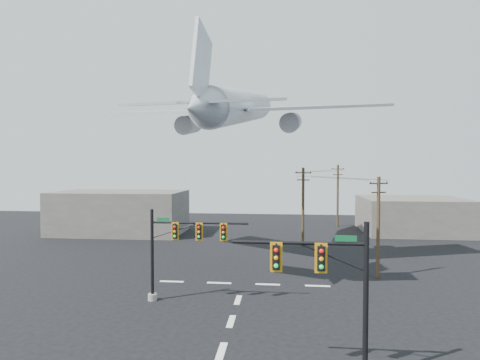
# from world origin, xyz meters

# --- Properties ---
(ground) EXTENTS (120.00, 120.00, 0.00)m
(ground) POSITION_xyz_m (0.00, 0.00, 0.00)
(ground) COLOR black
(ground) RESTS_ON ground
(lane_markings) EXTENTS (14.00, 21.20, 0.01)m
(lane_markings) POSITION_xyz_m (0.00, 5.33, 0.01)
(lane_markings) COLOR white
(lane_markings) RESTS_ON ground
(signal_mast_near) EXTENTS (6.41, 0.79, 7.14)m
(signal_mast_near) POSITION_xyz_m (5.59, -1.99, 3.81)
(signal_mast_near) COLOR gray
(signal_mast_near) RESTS_ON ground
(signal_mast_far) EXTENTS (7.23, 0.72, 6.56)m
(signal_mast_far) POSITION_xyz_m (-4.34, 7.26, 3.75)
(signal_mast_far) COLOR gray
(signal_mast_far) RESTS_ON ground
(utility_pole_a) EXTENTS (1.68, 0.70, 8.73)m
(utility_pole_a) POSITION_xyz_m (11.36, 14.91, 4.57)
(utility_pole_a) COLOR #48351E
(utility_pole_a) RESTS_ON ground
(utility_pole_b) EXTENTS (1.90, 0.49, 9.46)m
(utility_pole_b) POSITION_xyz_m (5.68, 28.08, 4.95)
(utility_pole_b) COLOR #48351E
(utility_pole_b) RESTS_ON ground
(utility_pole_c) EXTENTS (2.01, 0.34, 9.83)m
(utility_pole_c) POSITION_xyz_m (12.01, 44.49, 5.15)
(utility_pole_c) COLOR #48351E
(utility_pole_c) RESTS_ON ground
(power_lines) EXTENTS (8.10, 29.59, 0.53)m
(power_lines) POSITION_xyz_m (8.70, 29.64, 8.71)
(power_lines) COLOR black
(airliner) EXTENTS (30.15, 31.90, 8.41)m
(airliner) POSITION_xyz_m (-1.36, 21.35, 15.75)
(airliner) COLOR #B8BDC5
(building_left) EXTENTS (18.00, 10.00, 6.00)m
(building_left) POSITION_xyz_m (-20.00, 35.00, 3.00)
(building_left) COLOR #68635C
(building_left) RESTS_ON ground
(building_right) EXTENTS (14.00, 12.00, 5.00)m
(building_right) POSITION_xyz_m (22.00, 40.00, 2.50)
(building_right) COLOR #68635C
(building_right) RESTS_ON ground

